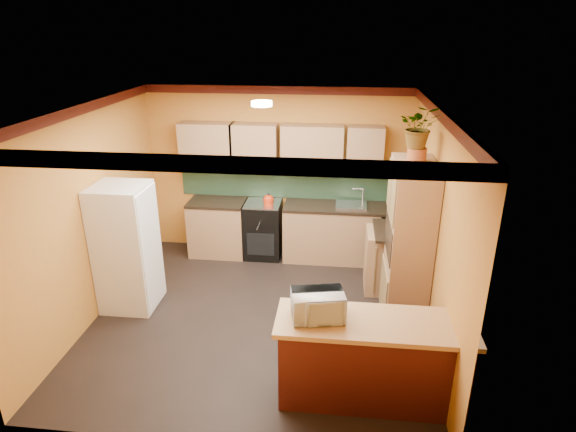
{
  "coord_description": "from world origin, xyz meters",
  "views": [
    {
      "loc": [
        0.99,
        -5.3,
        3.57
      ],
      "look_at": [
        0.34,
        0.45,
        1.25
      ],
      "focal_mm": 30.0,
      "sensor_mm": 36.0,
      "label": 1
    }
  ],
  "objects_px": {
    "base_cabinets_back": "(302,232)",
    "fridge": "(126,248)",
    "pantry": "(408,246)",
    "microwave": "(318,305)",
    "breakfast_bar": "(372,363)",
    "stove": "(263,229)"
  },
  "relations": [
    {
      "from": "fridge",
      "to": "pantry",
      "type": "xyz_separation_m",
      "value": [
        3.6,
        0.03,
        0.2
      ]
    },
    {
      "from": "fridge",
      "to": "breakfast_bar",
      "type": "distance_m",
      "value": 3.47
    },
    {
      "from": "base_cabinets_back",
      "to": "microwave",
      "type": "height_order",
      "value": "microwave"
    },
    {
      "from": "fridge",
      "to": "pantry",
      "type": "relative_size",
      "value": 0.81
    },
    {
      "from": "base_cabinets_back",
      "to": "stove",
      "type": "relative_size",
      "value": 4.01
    },
    {
      "from": "base_cabinets_back",
      "to": "pantry",
      "type": "height_order",
      "value": "pantry"
    },
    {
      "from": "breakfast_bar",
      "to": "fridge",
      "type": "bearing_deg",
      "value": 155.06
    },
    {
      "from": "breakfast_bar",
      "to": "pantry",
      "type": "bearing_deg",
      "value": 72.29
    },
    {
      "from": "base_cabinets_back",
      "to": "pantry",
      "type": "bearing_deg",
      "value": -49.13
    },
    {
      "from": "pantry",
      "to": "microwave",
      "type": "height_order",
      "value": "pantry"
    },
    {
      "from": "fridge",
      "to": "microwave",
      "type": "relative_size",
      "value": 3.42
    },
    {
      "from": "base_cabinets_back",
      "to": "stove",
      "type": "bearing_deg",
      "value": -180.0
    },
    {
      "from": "base_cabinets_back",
      "to": "breakfast_bar",
      "type": "bearing_deg",
      "value": -72.91
    },
    {
      "from": "pantry",
      "to": "breakfast_bar",
      "type": "xyz_separation_m",
      "value": [
        -0.47,
        -1.48,
        -0.61
      ]
    },
    {
      "from": "pantry",
      "to": "breakfast_bar",
      "type": "height_order",
      "value": "pantry"
    },
    {
      "from": "breakfast_bar",
      "to": "microwave",
      "type": "distance_m",
      "value": 0.83
    },
    {
      "from": "stove",
      "to": "breakfast_bar",
      "type": "height_order",
      "value": "stove"
    },
    {
      "from": "base_cabinets_back",
      "to": "fridge",
      "type": "relative_size",
      "value": 2.15
    },
    {
      "from": "stove",
      "to": "microwave",
      "type": "relative_size",
      "value": 1.83
    },
    {
      "from": "stove",
      "to": "fridge",
      "type": "relative_size",
      "value": 0.54
    },
    {
      "from": "pantry",
      "to": "fridge",
      "type": "bearing_deg",
      "value": -179.57
    },
    {
      "from": "breakfast_bar",
      "to": "stove",
      "type": "bearing_deg",
      "value": 116.85
    }
  ]
}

